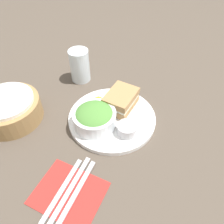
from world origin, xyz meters
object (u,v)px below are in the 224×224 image
at_px(bread_basket, 9,109).
at_px(dressing_cup, 127,129).
at_px(fork, 75,195).
at_px(salad_bowl, 94,117).
at_px(plate, 112,118).
at_px(drink_glass, 80,66).
at_px(spoon, 62,189).
at_px(sandwich, 121,100).
at_px(knife, 69,192).

bearing_deg(bread_basket, dressing_cup, -76.68).
bearing_deg(fork, bread_basket, -114.71).
relative_size(dressing_cup, bread_basket, 0.29).
bearing_deg(dressing_cup, fork, 169.41).
distance_m(salad_bowl, bread_basket, 0.28).
bearing_deg(bread_basket, plate, -66.52).
relative_size(drink_glass, bread_basket, 0.62).
bearing_deg(drink_glass, bread_basket, 160.74).
height_order(dressing_cup, spoon, dressing_cup).
xyz_separation_m(plate, dressing_cup, (-0.04, -0.07, 0.02)).
relative_size(sandwich, fork, 0.59).
xyz_separation_m(sandwich, fork, (-0.32, -0.02, -0.04)).
relative_size(salad_bowl, spoon, 0.73).
bearing_deg(knife, dressing_cup, 163.33).
bearing_deg(drink_glass, sandwich, -113.54).
xyz_separation_m(dressing_cup, bread_basket, (-0.09, 0.37, 0.01)).
distance_m(dressing_cup, drink_glass, 0.33).
bearing_deg(dressing_cup, plate, 57.84).
bearing_deg(knife, drink_glass, -154.77).
height_order(drink_glass, bread_basket, drink_glass).
relative_size(plate, sandwich, 2.38).
bearing_deg(fork, spoon, -90.00).
bearing_deg(drink_glass, plate, -125.77).
distance_m(drink_glass, knife, 0.47).
height_order(plate, spoon, plate).
distance_m(dressing_cup, knife, 0.23).
distance_m(fork, knife, 0.02).
xyz_separation_m(bread_basket, knife, (-0.14, -0.31, -0.03)).
bearing_deg(sandwich, spoon, 177.18).
bearing_deg(plate, bread_basket, 113.48).
relative_size(dressing_cup, drink_glass, 0.47).
bearing_deg(plate, fork, -174.40).
height_order(bread_basket, fork, bread_basket).
height_order(sandwich, spoon, sandwich).
bearing_deg(bread_basket, knife, -114.22).
distance_m(dressing_cup, bread_basket, 0.38).
distance_m(sandwich, spoon, 0.33).
xyz_separation_m(sandwich, bread_basket, (-0.19, 0.31, -0.00)).
bearing_deg(plate, spoon, 177.93).
height_order(sandwich, drink_glass, drink_glass).
xyz_separation_m(sandwich, salad_bowl, (-0.11, 0.04, 0.00)).
distance_m(sandwich, dressing_cup, 0.12).
distance_m(salad_bowl, fork, 0.23).
xyz_separation_m(dressing_cup, spoon, (-0.23, 0.08, -0.03)).
relative_size(dressing_cup, spoon, 0.32).
height_order(sandwich, fork, sandwich).
height_order(dressing_cup, bread_basket, bread_basket).
bearing_deg(salad_bowl, spoon, -173.59).
distance_m(salad_bowl, drink_glass, 0.26).
bearing_deg(bread_basket, spoon, -115.63).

